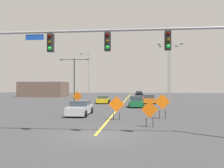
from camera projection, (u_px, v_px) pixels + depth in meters
The scene contains 17 objects.
ground at pixel (95, 136), 13.50m from camera, with size 168.75×168.75×0.00m, color #38383A.
road_centre_stripe at pixel (128, 97), 60.11m from camera, with size 0.16×93.75×0.01m.
traffic_signal_assembly at pixel (138, 48), 13.26m from camera, with size 13.49×0.44×6.44m.
street_lamp_mid_left at pixel (74, 76), 36.94m from camera, with size 4.63×0.24×7.07m.
street_lamp_near_right at pixel (168, 69), 41.74m from camera, with size 3.30×0.24×9.93m.
street_lamp_far_right at pixel (88, 74), 49.64m from camera, with size 1.90×0.24×9.67m.
street_lamp_near_left at pixel (170, 68), 38.82m from camera, with size 4.06×0.24×9.80m.
construction_sign_median_near at pixel (77, 97), 31.94m from camera, with size 1.38×0.26×2.13m.
construction_sign_median_far at pixel (150, 111), 16.29m from camera, with size 1.17×0.12×1.80m.
construction_sign_right_shoulder at pixel (116, 105), 19.75m from camera, with size 1.32×0.23×1.96m.
construction_sign_left_shoulder at pixel (162, 103), 20.42m from camera, with size 1.33×0.19×2.13m.
car_green_far at pixel (136, 102), 31.67m from camera, with size 2.01×3.85×1.50m.
car_silver_mid at pixel (80, 108), 22.97m from camera, with size 2.03×4.52×1.41m.
car_black_near at pixel (139, 94), 64.35m from camera, with size 2.12×4.61×1.44m.
car_yellow_distant at pixel (103, 100), 38.65m from camera, with size 2.18×4.04×1.23m.
car_orange_passing at pixel (149, 99), 38.26m from camera, with size 2.10×3.92×1.45m.
roadside_building_west at pixel (44, 89), 63.05m from camera, with size 11.46×7.71×3.86m.
Camera 1 is at (2.40, -13.35, 2.83)m, focal length 38.14 mm.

